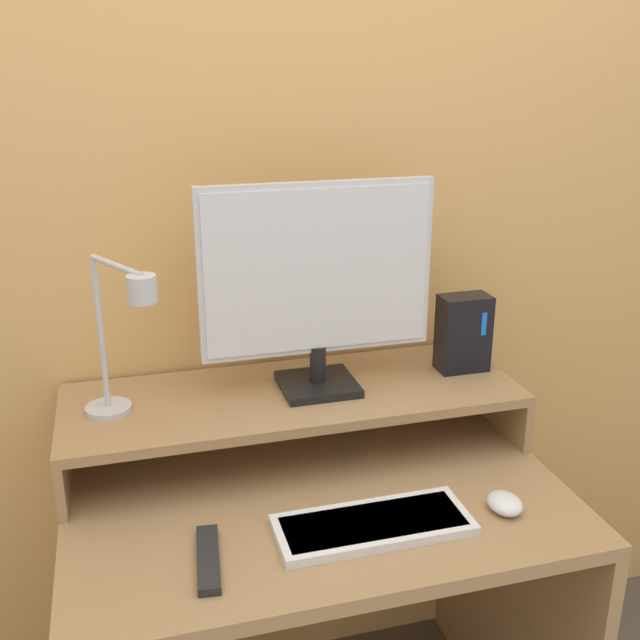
# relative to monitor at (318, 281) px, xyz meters

# --- Properties ---
(wall_back) EXTENTS (6.00, 0.05, 2.50)m
(wall_back) POSITION_rel_monitor_xyz_m (-0.06, 0.21, 0.10)
(wall_back) COLOR #E5AD60
(wall_back) RESTS_ON ground_plane
(desk) EXTENTS (1.01, 0.71, 0.76)m
(desk) POSITION_rel_monitor_xyz_m (-0.06, -0.18, -0.63)
(desk) COLOR #A87F51
(desk) RESTS_ON ground_plane
(monitor_shelf) EXTENTS (1.01, 0.36, 0.14)m
(monitor_shelf) POSITION_rel_monitor_xyz_m (-0.06, -0.00, -0.27)
(monitor_shelf) COLOR #A87F51
(monitor_shelf) RESTS_ON desk
(monitor) EXTENTS (0.51, 0.16, 0.46)m
(monitor) POSITION_rel_monitor_xyz_m (0.00, 0.00, 0.00)
(monitor) COLOR black
(monitor) RESTS_ON monitor_shelf
(desk_lamp) EXTENTS (0.16, 0.23, 0.34)m
(desk_lamp) POSITION_rel_monitor_xyz_m (-0.41, -0.07, -0.06)
(desk_lamp) COLOR silver
(desk_lamp) RESTS_ON monitor_shelf
(router_dock) EXTENTS (0.12, 0.07, 0.18)m
(router_dock) POSITION_rel_monitor_xyz_m (0.36, 0.01, -0.16)
(router_dock) COLOR black
(router_dock) RESTS_ON monitor_shelf
(keyboard) EXTENTS (0.37, 0.15, 0.02)m
(keyboard) POSITION_rel_monitor_xyz_m (0.01, -0.35, -0.38)
(keyboard) COLOR white
(keyboard) RESTS_ON desk
(mouse) EXTENTS (0.06, 0.08, 0.03)m
(mouse) POSITION_rel_monitor_xyz_m (0.28, -0.37, -0.37)
(mouse) COLOR white
(mouse) RESTS_ON desk
(remote_control) EXTENTS (0.06, 0.18, 0.02)m
(remote_control) POSITION_rel_monitor_xyz_m (-0.30, -0.37, -0.38)
(remote_control) COLOR black
(remote_control) RESTS_ON desk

